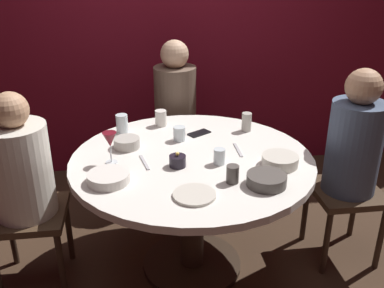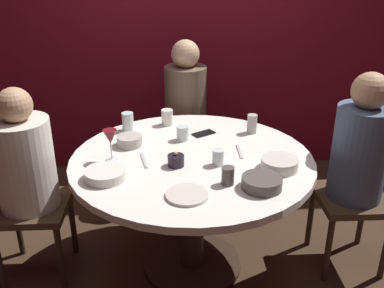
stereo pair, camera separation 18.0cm
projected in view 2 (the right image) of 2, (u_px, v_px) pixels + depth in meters
The scene contains 22 objects.
ground_plane at pixel (192, 265), 2.72m from camera, with size 8.00×8.00×0.00m, color #382619.
back_wall at pixel (183, 16), 3.51m from camera, with size 6.00×0.10×2.60m, color maroon.
dining_table at pixel (192, 181), 2.48m from camera, with size 1.34×1.34×0.74m.
seated_diner_left at pixel (25, 166), 2.38m from camera, with size 0.40×0.40×1.16m.
seated_diner_back at pixel (186, 103), 3.27m from camera, with size 0.40×0.40×1.21m.
seated_diner_right at pixel (360, 154), 2.46m from camera, with size 0.40×0.40×1.21m.
candle_holder at pixel (176, 160), 2.31m from camera, with size 0.09×0.09×0.08m.
wine_glass at pixel (110, 138), 2.33m from camera, with size 0.08×0.08×0.18m.
dinner_plate at pixel (187, 195), 2.03m from camera, with size 0.20×0.20×0.01m, color beige.
cell_phone at pixel (204, 133), 2.71m from camera, with size 0.07×0.14×0.01m, color black.
bowl_serving_large at pixel (130, 141), 2.55m from camera, with size 0.15×0.15×0.06m, color #B2ADA3.
bowl_salad_center at pixel (279, 164), 2.28m from camera, with size 0.19×0.19×0.06m, color beige.
bowl_small_white at pixel (105, 174), 2.18m from camera, with size 0.21×0.21×0.05m, color silver.
bowl_sauce_side at pixel (262, 183), 2.09m from camera, with size 0.20×0.20×0.06m, color #4C4742.
cup_near_candle at pixel (252, 124), 2.71m from camera, with size 0.06×0.06×0.12m, color #B2ADA3.
cup_by_left_diner at pixel (167, 117), 2.84m from camera, with size 0.07×0.07×0.10m, color silver.
cup_by_right_diner at pixel (183, 133), 2.61m from camera, with size 0.07×0.07×0.09m, color silver.
cup_center_front at pixel (128, 122), 2.75m from camera, with size 0.07×0.07×0.12m, color silver.
cup_far_edge at pixel (228, 176), 2.12m from camera, with size 0.06×0.06×0.09m, color #4C4742.
cup_beside_wine at pixel (218, 157), 2.31m from camera, with size 0.06×0.06×0.09m, color silver.
fork_near_plate at pixel (144, 161), 2.37m from camera, with size 0.02×0.18×0.01m, color #B7B7BC.
knife_near_plate at pixel (240, 152), 2.47m from camera, with size 0.02×0.18×0.01m, color #B7B7BC.
Camera 2 is at (-0.11, -2.17, 1.80)m, focal length 40.95 mm.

